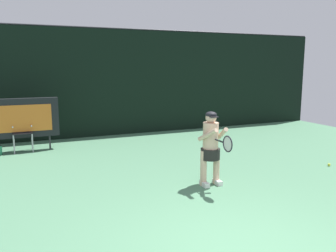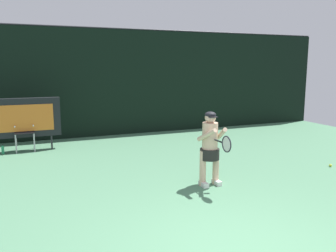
% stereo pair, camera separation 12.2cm
% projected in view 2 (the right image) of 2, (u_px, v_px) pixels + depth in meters
% --- Properties ---
extents(backdrop_screen, '(18.00, 0.12, 3.66)m').
position_uv_depth(backdrop_screen, '(98.00, 83.00, 11.85)').
color(backdrop_screen, black).
rests_on(backdrop_screen, ground).
extents(scoreboard, '(2.20, 0.21, 1.50)m').
position_uv_depth(scoreboard, '(19.00, 118.00, 9.83)').
color(scoreboard, black).
rests_on(scoreboard, ground).
extents(umpire_chair, '(0.52, 0.44, 1.08)m').
position_uv_depth(umpire_chair, '(24.00, 129.00, 9.96)').
color(umpire_chair, '#B7B7BC').
rests_on(umpire_chair, ground).
extents(water_bottle, '(0.07, 0.07, 0.27)m').
position_uv_depth(water_bottle, '(3.00, 150.00, 9.61)').
color(water_bottle, '#258456').
rests_on(water_bottle, ground).
extents(tennis_player, '(0.53, 0.61, 1.50)m').
position_uv_depth(tennis_player, '(210.00, 145.00, 7.00)').
color(tennis_player, white).
rests_on(tennis_player, ground).
extents(tennis_racket, '(0.03, 0.60, 0.31)m').
position_uv_depth(tennis_racket, '(226.00, 144.00, 6.49)').
color(tennis_racket, black).
extents(tennis_ball_spare, '(0.07, 0.07, 0.07)m').
position_uv_depth(tennis_ball_spare, '(330.00, 165.00, 8.41)').
color(tennis_ball_spare, '#CCDB3D').
rests_on(tennis_ball_spare, ground).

